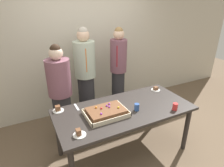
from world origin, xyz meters
name	(u,v)px	position (x,y,z in m)	size (l,w,h in m)	color
ground_plane	(123,151)	(0.00, 0.00, 0.00)	(12.00, 12.00, 0.00)	brown
interior_back_panel	(84,38)	(0.00, 1.60, 1.50)	(8.00, 0.12, 3.00)	beige
party_table	(124,114)	(0.00, 0.00, 0.69)	(1.94, 0.90, 0.78)	#2D2826
sheet_cake	(106,112)	(-0.30, -0.03, 0.82)	(0.55, 0.39, 0.11)	beige
plated_slice_near_left	(79,133)	(-0.75, -0.27, 0.80)	(0.15, 0.15, 0.08)	white
plated_slice_near_right	(156,89)	(0.77, 0.28, 0.80)	(0.15, 0.15, 0.06)	white
plated_slice_far_left	(58,109)	(-0.85, 0.36, 0.80)	(0.15, 0.15, 0.08)	white
drink_cup_nearest	(175,107)	(0.61, -0.35, 0.83)	(0.07, 0.07, 0.10)	red
drink_cup_middle	(137,107)	(0.13, -0.12, 0.83)	(0.07, 0.07, 0.10)	#2D5199
cake_server_utensil	(77,107)	(-0.60, 0.33, 0.78)	(0.03, 0.20, 0.01)	silver
person_serving_front	(61,94)	(-0.72, 0.78, 0.82)	(0.37, 0.37, 1.61)	#28282D
person_green_shirt_behind	(118,71)	(0.48, 1.07, 0.92)	(0.32, 0.32, 1.74)	#28282D
person_striped_tie_right	(86,75)	(-0.17, 1.12, 0.92)	(0.38, 0.38, 1.78)	#28282D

